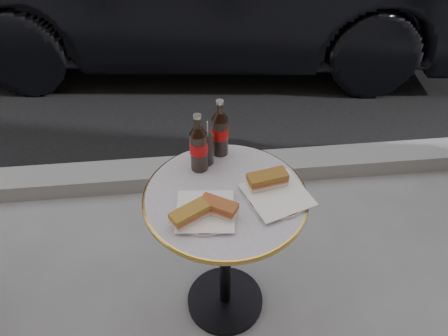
{
  "coord_description": "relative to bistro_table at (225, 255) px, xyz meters",
  "views": [
    {
      "loc": [
        -0.13,
        -1.15,
        1.88
      ],
      "look_at": [
        0.0,
        0.05,
        0.82
      ],
      "focal_mm": 35.0,
      "sensor_mm": 36.0,
      "label": 1
    }
  ],
  "objects": [
    {
      "name": "sandwich_left_a",
      "position": [
        -0.14,
        -0.12,
        0.4
      ],
      "size": [
        0.15,
        0.13,
        0.05
      ],
      "primitive_type": "cube",
      "rotation": [
        0.0,
        0.0,
        0.54
      ],
      "color": "#A16F29",
      "rests_on": "plate_left"
    },
    {
      "name": "ground",
      "position": [
        0.0,
        0.0,
        -0.37
      ],
      "size": [
        80.0,
        80.0,
        0.0
      ],
      "primitive_type": "plane",
      "color": "gray",
      "rests_on": "ground"
    },
    {
      "name": "plate_right",
      "position": [
        0.19,
        -0.04,
        0.37
      ],
      "size": [
        0.26,
        0.26,
        0.01
      ],
      "primitive_type": "cylinder",
      "rotation": [
        0.0,
        0.0,
        0.16
      ],
      "color": "silver",
      "rests_on": "bistro_table"
    },
    {
      "name": "cola_bottle_left",
      "position": [
        -0.09,
        0.16,
        0.49
      ],
      "size": [
        0.09,
        0.09,
        0.26
      ],
      "primitive_type": null,
      "rotation": [
        0.0,
        0.0,
        0.27
      ],
      "color": "black",
      "rests_on": "bistro_table"
    },
    {
      "name": "cola_bottle_right",
      "position": [
        0.0,
        0.25,
        0.49
      ],
      "size": [
        0.09,
        0.09,
        0.25
      ],
      "primitive_type": null,
      "rotation": [
        0.0,
        0.0,
        0.28
      ],
      "color": "black",
      "rests_on": "bistro_table"
    },
    {
      "name": "sandwich_left_b",
      "position": [
        -0.03,
        -0.1,
        0.4
      ],
      "size": [
        0.15,
        0.12,
        0.05
      ],
      "primitive_type": "cube",
      "rotation": [
        0.0,
        0.0,
        -0.55
      ],
      "color": "#9F5028",
      "rests_on": "plate_left"
    },
    {
      "name": "bistro_table",
      "position": [
        0.0,
        0.0,
        0.0
      ],
      "size": [
        0.62,
        0.62,
        0.73
      ],
      "primitive_type": null,
      "color": "#BAB2C4",
      "rests_on": "ground"
    },
    {
      "name": "sandwich_right",
      "position": [
        0.16,
        0.02,
        0.4
      ],
      "size": [
        0.16,
        0.1,
        0.05
      ],
      "primitive_type": "cube",
      "rotation": [
        0.0,
        0.0,
        0.21
      ],
      "color": "#8F5E24",
      "rests_on": "plate_right"
    },
    {
      "name": "plate_left",
      "position": [
        -0.08,
        -0.09,
        0.37
      ],
      "size": [
        0.27,
        0.27,
        0.01
      ],
      "primitive_type": "cylinder",
      "rotation": [
        0.0,
        0.0,
        -0.27
      ],
      "color": "silver",
      "rests_on": "bistro_table"
    },
    {
      "name": "cola_glass",
      "position": [
        -0.06,
        0.19,
        0.43
      ],
      "size": [
        0.08,
        0.08,
        0.14
      ],
      "primitive_type": "cylinder",
      "rotation": [
        0.0,
        0.0,
        0.28
      ],
      "color": "black",
      "rests_on": "bistro_table"
    },
    {
      "name": "curb",
      "position": [
        0.0,
        0.9,
        -0.32
      ],
      "size": [
        40.0,
        0.2,
        0.12
      ],
      "primitive_type": "cube",
      "color": "gray",
      "rests_on": "ground"
    }
  ]
}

